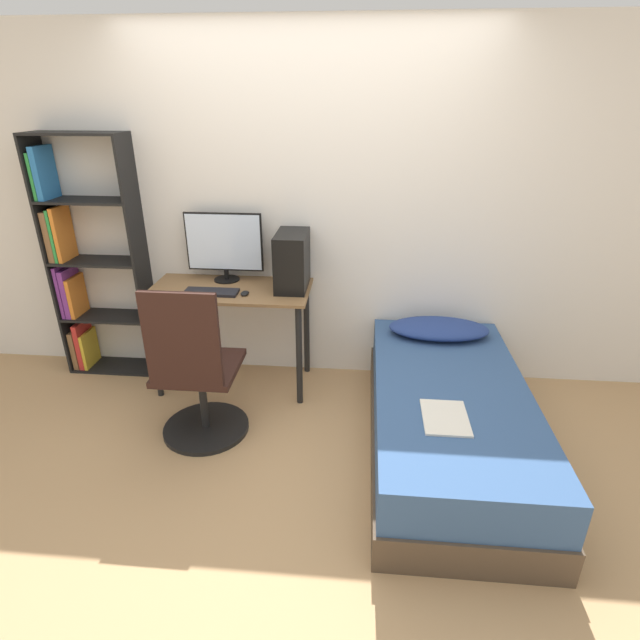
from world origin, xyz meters
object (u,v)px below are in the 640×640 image
object	(u,v)px
monitor	(224,245)
keyboard	(211,292)
office_chair	(197,382)
pc_tower	(292,261)
bookshelf	(83,267)
bed	(448,419)

from	to	relation	value
monitor	keyboard	size ratio (longest dim) A/B	1.51
office_chair	pc_tower	size ratio (longest dim) A/B	2.70
keyboard	pc_tower	xyz separation A→B (m)	(0.55, 0.17, 0.19)
bookshelf	pc_tower	xyz separation A→B (m)	(1.60, -0.08, 0.12)
bed	keyboard	distance (m)	1.78
pc_tower	monitor	bearing A→B (deg)	168.25
bookshelf	bed	size ratio (longest dim) A/B	0.96
pc_tower	bed	bearing A→B (deg)	-34.75
bookshelf	monitor	distance (m)	1.10
bookshelf	monitor	size ratio (longest dim) A/B	3.22
bed	pc_tower	world-z (taller)	pc_tower
office_chair	pc_tower	bearing A→B (deg)	55.74
office_chair	bed	xyz separation A→B (m)	(1.55, 0.01, -0.18)
bookshelf	pc_tower	world-z (taller)	bookshelf
office_chair	pc_tower	world-z (taller)	pc_tower
office_chair	keyboard	size ratio (longest dim) A/B	2.87
monitor	pc_tower	world-z (taller)	monitor
monitor	keyboard	bearing A→B (deg)	-97.56
office_chair	bed	bearing A→B (deg)	0.39
pc_tower	keyboard	bearing A→B (deg)	-162.33
bed	keyboard	size ratio (longest dim) A/B	5.04
bookshelf	office_chair	world-z (taller)	bookshelf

